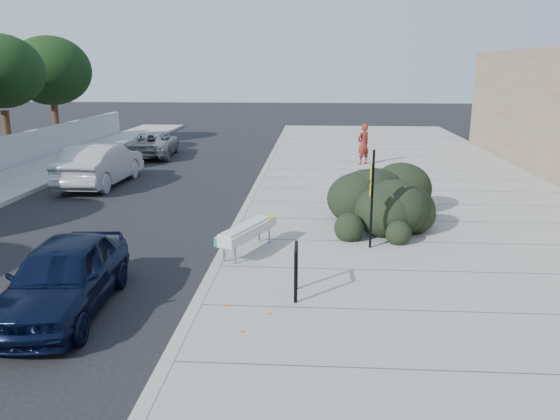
{
  "coord_description": "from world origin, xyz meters",
  "views": [
    {
      "loc": [
        2.15,
        -11.11,
        4.35
      ],
      "look_at": [
        1.31,
        1.7,
        1.0
      ],
      "focal_mm": 35.0,
      "sensor_mm": 36.0,
      "label": 1
    }
  ],
  "objects_px": {
    "bike_rack": "(296,266)",
    "sign_post": "(372,193)",
    "wagon_silver": "(100,164)",
    "pedestrian": "(363,144)",
    "sedan_navy": "(63,277)",
    "bench": "(248,231)",
    "suv_silver": "(153,144)"
  },
  "relations": [
    {
      "from": "bench",
      "to": "sedan_navy",
      "type": "bearing_deg",
      "value": -111.29
    },
    {
      "from": "wagon_silver",
      "to": "sign_post",
      "type": "bearing_deg",
      "value": 143.99
    },
    {
      "from": "pedestrian",
      "to": "sedan_navy",
      "type": "bearing_deg",
      "value": 27.8
    },
    {
      "from": "sedan_navy",
      "to": "wagon_silver",
      "type": "relative_size",
      "value": 0.82
    },
    {
      "from": "suv_silver",
      "to": "sedan_navy",
      "type": "bearing_deg",
      "value": 95.66
    },
    {
      "from": "bike_rack",
      "to": "sedan_navy",
      "type": "height_order",
      "value": "sedan_navy"
    },
    {
      "from": "sedan_navy",
      "to": "suv_silver",
      "type": "distance_m",
      "value": 18.32
    },
    {
      "from": "bench",
      "to": "pedestrian",
      "type": "xyz_separation_m",
      "value": [
        3.68,
        12.37,
        0.39
      ]
    },
    {
      "from": "wagon_silver",
      "to": "pedestrian",
      "type": "bearing_deg",
      "value": -154.6
    },
    {
      "from": "bike_rack",
      "to": "sign_post",
      "type": "bearing_deg",
      "value": 59.75
    },
    {
      "from": "bike_rack",
      "to": "wagon_silver",
      "type": "relative_size",
      "value": 0.21
    },
    {
      "from": "sign_post",
      "to": "pedestrian",
      "type": "relative_size",
      "value": 1.32
    },
    {
      "from": "bench",
      "to": "suv_silver",
      "type": "distance_m",
      "value": 16.27
    },
    {
      "from": "bench",
      "to": "pedestrian",
      "type": "relative_size",
      "value": 1.18
    },
    {
      "from": "bike_rack",
      "to": "wagon_silver",
      "type": "distance_m",
      "value": 12.97
    },
    {
      "from": "sign_post",
      "to": "suv_silver",
      "type": "relative_size",
      "value": 0.52
    },
    {
      "from": "bike_rack",
      "to": "wagon_silver",
      "type": "bearing_deg",
      "value": 126.02
    },
    {
      "from": "bike_rack",
      "to": "suv_silver",
      "type": "distance_m",
      "value": 19.02
    },
    {
      "from": "sedan_navy",
      "to": "pedestrian",
      "type": "distance_m",
      "value": 16.85
    },
    {
      "from": "bike_rack",
      "to": "sign_post",
      "type": "height_order",
      "value": "sign_post"
    },
    {
      "from": "bike_rack",
      "to": "sign_post",
      "type": "distance_m",
      "value": 3.5
    },
    {
      "from": "wagon_silver",
      "to": "pedestrian",
      "type": "height_order",
      "value": "pedestrian"
    },
    {
      "from": "sedan_navy",
      "to": "pedestrian",
      "type": "height_order",
      "value": "pedestrian"
    },
    {
      "from": "sign_post",
      "to": "wagon_silver",
      "type": "bearing_deg",
      "value": 151.88
    },
    {
      "from": "bike_rack",
      "to": "suv_silver",
      "type": "xyz_separation_m",
      "value": [
        -7.86,
        17.32,
        -0.12
      ]
    },
    {
      "from": "sign_post",
      "to": "pedestrian",
      "type": "bearing_deg",
      "value": 95.86
    },
    {
      "from": "bench",
      "to": "bike_rack",
      "type": "bearing_deg",
      "value": -41.03
    },
    {
      "from": "bike_rack",
      "to": "sign_post",
      "type": "relative_size",
      "value": 0.42
    },
    {
      "from": "bench",
      "to": "bike_rack",
      "type": "height_order",
      "value": "bike_rack"
    },
    {
      "from": "sedan_navy",
      "to": "bench",
      "type": "bearing_deg",
      "value": 42.14
    },
    {
      "from": "bench",
      "to": "wagon_silver",
      "type": "xyz_separation_m",
      "value": [
        -6.6,
        7.87,
        0.14
      ]
    },
    {
      "from": "sedan_navy",
      "to": "wagon_silver",
      "type": "xyz_separation_m",
      "value": [
        -3.61,
        10.98,
        0.13
      ]
    }
  ]
}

